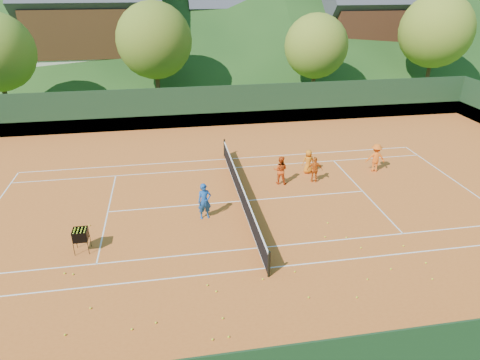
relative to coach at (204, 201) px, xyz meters
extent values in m
plane|color=#2C5119|center=(1.91, 1.31, -0.88)|extent=(400.00, 400.00, 0.00)
cube|color=#C1591F|center=(1.91, 1.31, -0.87)|extent=(40.00, 24.00, 0.02)
imported|color=#174895|center=(0.00, 0.00, 0.00)|extent=(0.68, 0.50, 1.71)
imported|color=#D24812|center=(4.31, 2.96, -0.08)|extent=(0.92, 0.82, 1.56)
imported|color=#CA5612|center=(6.19, 2.84, -0.15)|extent=(0.89, 0.55, 1.42)
imported|color=orange|center=(6.21, 4.02, -0.17)|extent=(0.69, 0.46, 1.37)
imported|color=orange|center=(10.04, 3.63, -0.04)|extent=(1.15, 0.80, 1.63)
sphere|color=#D5EC27|center=(0.02, -7.38, -0.82)|extent=(0.07, 0.07, 0.07)
sphere|color=#D5EC27|center=(-5.58, -3.25, -0.82)|extent=(0.07, 0.07, 0.07)
sphere|color=#D5EC27|center=(-0.38, -4.83, -0.82)|extent=(0.07, 0.07, 0.07)
sphere|color=#D5EC27|center=(-2.20, -6.39, -0.82)|extent=(0.07, 0.07, 0.07)
sphere|color=#D5EC27|center=(7.79, -5.88, -0.82)|extent=(0.07, 0.07, 0.07)
sphere|color=#D5EC27|center=(-0.11, -5.22, -0.82)|extent=(0.07, 0.07, 0.07)
sphere|color=#D5EC27|center=(5.43, -5.49, -0.82)|extent=(0.07, 0.07, 0.07)
sphere|color=#D5EC27|center=(5.76, -2.72, -0.82)|extent=(0.07, 0.07, 0.07)
sphere|color=#D5EC27|center=(-2.94, -6.55, -0.82)|extent=(0.07, 0.07, 0.07)
sphere|color=#D5EC27|center=(4.88, -2.53, -0.82)|extent=(0.07, 0.07, 0.07)
sphere|color=#D5EC27|center=(2.94, -4.61, -0.82)|extent=(0.07, 0.07, 0.07)
sphere|color=#D5EC27|center=(-0.06, -6.56, -0.82)|extent=(0.07, 0.07, 0.07)
sphere|color=#D5EC27|center=(3.00, -6.07, -0.82)|extent=(0.07, 0.07, 0.07)
sphere|color=#D5EC27|center=(-5.16, 0.15, -0.82)|extent=(0.07, 0.07, 0.07)
sphere|color=#D5EC27|center=(-0.48, -7.40, -0.82)|extent=(0.07, 0.07, 0.07)
sphere|color=#D5EC27|center=(-5.37, -1.15, -0.82)|extent=(0.07, 0.07, 0.07)
sphere|color=#D5EC27|center=(1.65, -4.83, -0.82)|extent=(0.07, 0.07, 0.07)
sphere|color=#D5EC27|center=(-4.36, -5.34, -0.82)|extent=(0.07, 0.07, 0.07)
sphere|color=#D5EC27|center=(7.83, -3.71, -0.82)|extent=(0.07, 0.07, 0.07)
sphere|color=#D5EC27|center=(6.05, -3.55, -0.82)|extent=(0.07, 0.07, 0.07)
sphere|color=#D5EC27|center=(8.10, -4.94, -0.82)|extent=(0.07, 0.07, 0.07)
sphere|color=#D5EC27|center=(-4.97, -6.44, -0.82)|extent=(0.07, 0.07, 0.07)
sphere|color=#D5EC27|center=(6.58, -5.07, -0.82)|extent=(0.07, 0.07, 0.07)
sphere|color=#D5EC27|center=(-5.26, -3.36, -0.82)|extent=(0.07, 0.07, 0.07)
sphere|color=#D5EC27|center=(5.39, -1.46, -0.82)|extent=(0.07, 0.07, 0.07)
sphere|color=#D5EC27|center=(4.65, -6.35, -0.82)|extent=(0.07, 0.07, 0.07)
cube|color=white|center=(13.80, 1.31, -0.85)|extent=(0.06, 10.97, 0.00)
cube|color=white|center=(1.91, -4.18, -0.85)|extent=(23.77, 0.06, 0.00)
cube|color=white|center=(1.91, 6.79, -0.85)|extent=(23.77, 0.06, 0.00)
cube|color=white|center=(1.91, -2.81, -0.85)|extent=(23.77, 0.06, 0.00)
cube|color=silver|center=(1.91, 5.42, -0.85)|extent=(23.77, 0.06, 0.00)
cube|color=silver|center=(-4.49, 1.31, -0.85)|extent=(0.06, 8.23, 0.00)
cube|color=silver|center=(8.31, 1.31, -0.85)|extent=(0.06, 8.23, 0.00)
cube|color=white|center=(1.91, 1.31, -0.85)|extent=(12.80, 0.06, 0.00)
cube|color=silver|center=(1.91, 1.31, -0.85)|extent=(0.06, 10.97, 0.00)
cube|color=black|center=(1.91, 1.31, -0.41)|extent=(0.03, 11.97, 0.90)
cube|color=white|center=(1.91, 1.31, 0.06)|extent=(0.05, 11.97, 0.06)
cylinder|color=black|center=(1.91, -4.68, -0.31)|extent=(0.10, 0.10, 1.10)
cylinder|color=black|center=(1.91, 7.29, -0.31)|extent=(0.10, 0.10, 1.10)
cube|color=black|center=(1.91, 13.31, 0.64)|extent=(40.00, 0.05, 3.00)
cube|color=#195A2A|center=(1.91, 13.31, -0.36)|extent=(40.40, 0.05, 1.00)
cylinder|color=black|center=(-5.40, -2.08, -0.58)|extent=(0.02, 0.02, 0.55)
cylinder|color=black|center=(-4.85, -2.08, -0.58)|extent=(0.02, 0.02, 0.55)
cylinder|color=black|center=(-5.40, -1.53, -0.58)|extent=(0.02, 0.02, 0.55)
cylinder|color=black|center=(-4.85, -1.53, -0.58)|extent=(0.02, 0.02, 0.55)
cube|color=black|center=(-5.13, -1.80, -0.31)|extent=(0.55, 0.55, 0.02)
cube|color=black|center=(-5.13, -2.08, -0.08)|extent=(0.55, 0.02, 0.45)
cube|color=black|center=(-5.13, -1.53, -0.08)|extent=(0.55, 0.02, 0.45)
cube|color=black|center=(-5.40, -1.80, -0.08)|extent=(0.02, 0.55, 0.45)
cube|color=black|center=(-4.85, -1.80, -0.08)|extent=(0.02, 0.55, 0.45)
sphere|color=#CCE526|center=(-5.33, -2.01, 0.11)|extent=(0.07, 0.07, 0.07)
sphere|color=#CCE526|center=(-5.33, -1.87, 0.11)|extent=(0.07, 0.07, 0.07)
sphere|color=#CCE526|center=(-5.33, -1.73, 0.11)|extent=(0.07, 0.07, 0.07)
sphere|color=#CCE526|center=(-5.33, -1.60, 0.11)|extent=(0.07, 0.07, 0.07)
sphere|color=#CCE526|center=(-5.19, -2.01, 0.11)|extent=(0.07, 0.07, 0.07)
sphere|color=#CCE526|center=(-5.19, -1.87, 0.11)|extent=(0.07, 0.07, 0.07)
sphere|color=#CCE526|center=(-5.19, -1.73, 0.11)|extent=(0.07, 0.07, 0.07)
sphere|color=#CCE526|center=(-5.19, -1.60, 0.11)|extent=(0.07, 0.07, 0.07)
sphere|color=#CCE526|center=(-5.06, -2.01, 0.11)|extent=(0.07, 0.07, 0.07)
sphere|color=#CCE526|center=(-5.06, -1.87, 0.11)|extent=(0.07, 0.07, 0.07)
sphere|color=#CCE526|center=(-5.06, -1.73, 0.11)|extent=(0.07, 0.07, 0.07)
sphere|color=#CCE526|center=(-5.06, -1.60, 0.11)|extent=(0.07, 0.07, 0.07)
sphere|color=#CCE526|center=(-4.92, -2.01, 0.11)|extent=(0.07, 0.07, 0.07)
sphere|color=#CCE526|center=(-4.92, -1.87, 0.11)|extent=(0.07, 0.07, 0.07)
sphere|color=#CCE526|center=(-4.92, -1.73, 0.11)|extent=(0.07, 0.07, 0.07)
sphere|color=#CCE526|center=(-4.92, -1.60, 0.11)|extent=(0.07, 0.07, 0.07)
cube|color=beige|center=(-8.09, 31.31, 0.56)|extent=(12.00, 9.00, 2.88)
cube|color=#37200F|center=(-8.09, 31.31, 4.24)|extent=(12.24, 9.18, 4.48)
cube|color=#404048|center=(-8.09, 31.31, 7.08)|extent=(13.80, 9.93, 9.93)
cube|color=beige|center=(7.91, 35.31, 0.38)|extent=(11.00, 8.00, 2.52)
cube|color=#371E0F|center=(7.91, 35.31, 3.60)|extent=(11.22, 8.16, 3.92)
cube|color=#414149|center=(7.91, 35.31, 6.16)|extent=(12.65, 8.82, 8.82)
cube|color=beige|center=(21.91, 31.31, 0.47)|extent=(10.00, 8.00, 2.70)
cube|color=#3B1C10|center=(21.91, 31.31, 3.92)|extent=(10.20, 8.16, 4.20)
cube|color=#403F47|center=(21.91, 31.31, 6.62)|extent=(11.50, 8.82, 8.82)
cylinder|color=#3E2718|center=(-14.09, 19.31, 0.47)|extent=(0.36, 0.36, 2.70)
cylinder|color=#3D2518|center=(-2.09, 21.31, 0.56)|extent=(0.36, 0.36, 2.88)
sphere|color=#486A1C|center=(-2.09, 21.31, 4.32)|extent=(6.40, 6.40, 6.40)
cylinder|color=#412B1A|center=(11.91, 20.31, 0.38)|extent=(0.36, 0.36, 2.52)
sphere|color=#54771F|center=(11.91, 20.31, 3.67)|extent=(5.60, 5.60, 5.60)
cylinder|color=#3C2718|center=(23.91, 21.31, 0.65)|extent=(0.36, 0.36, 3.06)
sphere|color=#577920|center=(23.91, 21.31, 4.65)|extent=(6.80, 6.80, 6.80)
camera|label=1|loc=(-1.29, -17.08, 9.18)|focal=32.00mm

